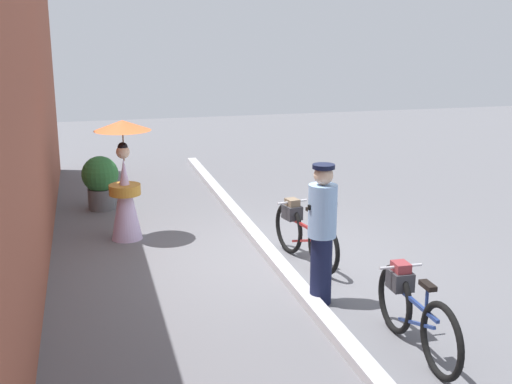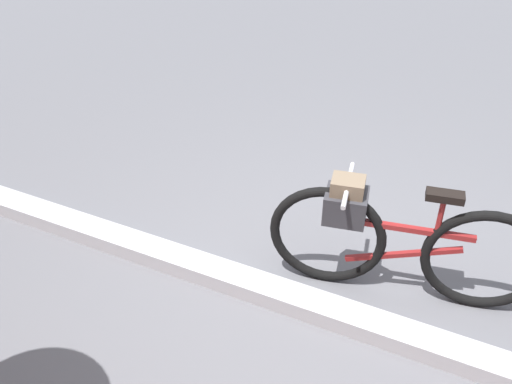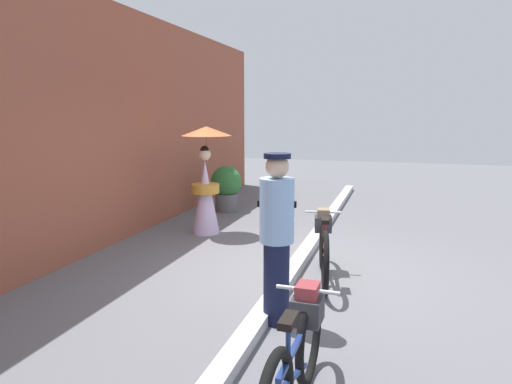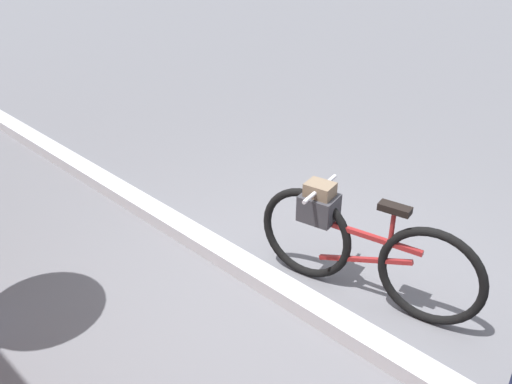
# 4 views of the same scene
# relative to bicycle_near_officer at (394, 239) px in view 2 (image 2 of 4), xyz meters

# --- Properties ---
(ground_plane) EXTENTS (30.00, 30.00, 0.00)m
(ground_plane) POSITION_rel_bicycle_near_officer_xyz_m (0.20, 0.40, -0.44)
(ground_plane) COLOR slate
(sidewalk_curb) EXTENTS (14.00, 0.20, 0.12)m
(sidewalk_curb) POSITION_rel_bicycle_near_officer_xyz_m (0.20, 0.40, -0.38)
(sidewalk_curb) COLOR #B2B2B7
(sidewalk_curb) RESTS_ON ground_plane
(bicycle_near_officer) EXTENTS (1.71, 0.51, 0.84)m
(bicycle_near_officer) POSITION_rel_bicycle_near_officer_xyz_m (0.00, 0.00, 0.00)
(bicycle_near_officer) COLOR black
(bicycle_near_officer) RESTS_ON ground_plane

